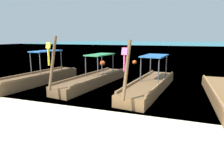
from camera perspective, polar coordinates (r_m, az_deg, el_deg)
ground at (r=5.93m, az=-13.23°, el=-16.18°), size 120.00×120.00×0.00m
sea_water at (r=66.53m, az=16.74°, el=8.06°), size 120.00×120.00×0.00m
longtail_boat_green_ribbon at (r=12.13m, az=-20.56°, el=-0.93°), size 1.92×6.35×2.65m
longtail_boat_yellow_ribbon at (r=11.14m, az=-5.45°, el=-1.44°), size 2.05×6.32×2.72m
longtail_boat_pink_ribbon at (r=10.04m, az=10.87°, el=-2.97°), size 2.02×6.47×2.58m
mooring_buoy_near at (r=18.40m, az=-2.76°, el=3.27°), size 0.50×0.50×0.50m
mooring_buoy_far at (r=19.55m, az=6.54°, el=3.52°), size 0.41×0.41×0.41m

